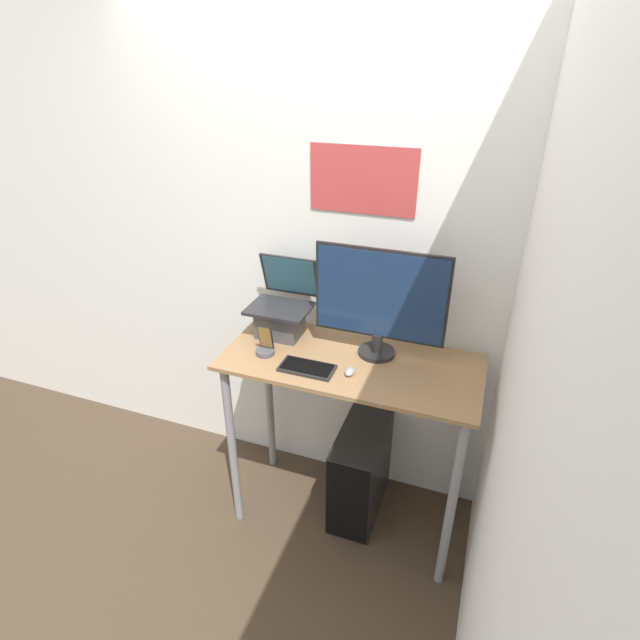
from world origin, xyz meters
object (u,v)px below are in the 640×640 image
object	(u,v)px
mouse	(350,372)
cell_phone	(265,347)
monitor	(380,302)
computer_tower	(361,469)
keyboard	(307,368)
laptop	(281,314)

from	to	relation	value
mouse	cell_phone	world-z (taller)	cell_phone
monitor	computer_tower	size ratio (longest dim) A/B	1.14
monitor	keyboard	world-z (taller)	monitor
monitor	computer_tower	world-z (taller)	monitor
keyboard	cell_phone	bearing A→B (deg)	166.10
keyboard	computer_tower	xyz separation A→B (m)	(0.21, 0.23, -0.75)
mouse	cell_phone	xyz separation A→B (m)	(-0.42, 0.03, 0.02)
laptop	monitor	distance (m)	0.51
monitor	mouse	world-z (taller)	monitor
cell_phone	laptop	bearing A→B (deg)	91.57
monitor	cell_phone	xyz separation A→B (m)	(-0.48, -0.17, -0.23)
keyboard	cell_phone	distance (m)	0.24
mouse	computer_tower	distance (m)	0.78
laptop	cell_phone	xyz separation A→B (m)	(0.01, -0.20, -0.07)
mouse	laptop	bearing A→B (deg)	151.57
laptop	keyboard	bearing A→B (deg)	-47.50
keyboard	mouse	size ratio (longest dim) A/B	3.86
laptop	keyboard	size ratio (longest dim) A/B	1.53
keyboard	monitor	bearing A→B (deg)	42.15
laptop	mouse	distance (m)	0.49
computer_tower	laptop	bearing A→B (deg)	176.99
laptop	mouse	size ratio (longest dim) A/B	5.91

